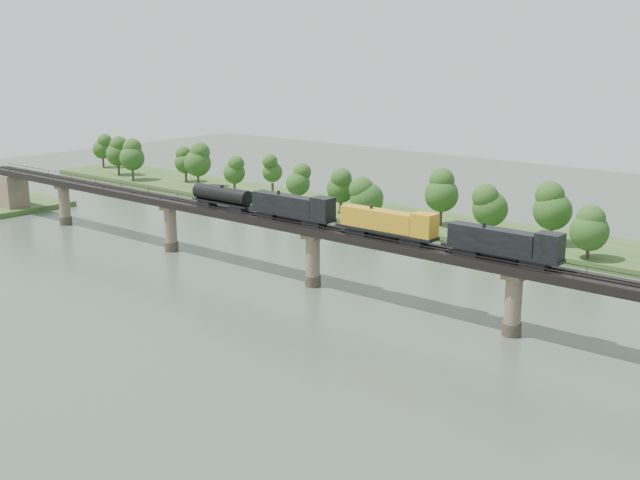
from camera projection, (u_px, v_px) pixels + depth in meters
The scene contains 6 objects.
ground at pixel (189, 329), 125.52m from camera, with size 400.00×400.00×0.00m, color #344335.
far_bank at pixel (464, 230), 188.66m from camera, with size 300.00×24.00×1.60m, color #2E4C1E.
bridge at pixel (313, 257), 146.56m from camera, with size 236.00×30.00×11.50m.
bridge_superstructure at pixel (313, 224), 145.04m from camera, with size 220.00×4.90×0.75m.
far_treeline at pixel (425, 195), 188.51m from camera, with size 289.06×17.54×13.60m.
freight_train at pixel (353, 218), 138.81m from camera, with size 78.49×3.06×5.40m.
Camera 1 is at (91.71, -77.79, 43.69)m, focal length 45.00 mm.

